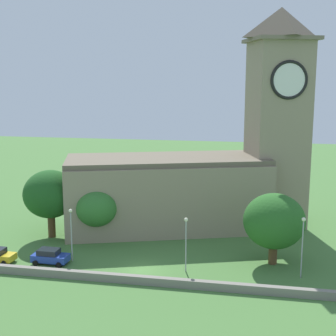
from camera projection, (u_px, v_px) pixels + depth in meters
name	position (u px, v px, depth m)	size (l,w,h in m)	color
ground_plane	(167.00, 230.00, 67.29)	(200.00, 200.00, 0.00)	#477538
church	(206.00, 166.00, 67.53)	(35.77, 20.29, 30.88)	gray
quay_barrier	(134.00, 279.00, 49.43)	(55.77, 0.70, 0.88)	gray
car_blue	(50.00, 256.00, 54.73)	(4.25, 2.30, 1.74)	#233D9E
streetlamp_west_mid	(71.00, 226.00, 54.85)	(0.44, 0.44, 6.35)	#9EA0A5
streetlamp_central	(186.00, 235.00, 51.93)	(0.44, 0.44, 6.20)	#9EA0A5
streetlamp_east_mid	(303.00, 238.00, 50.09)	(0.44, 0.44, 6.76)	#9EA0A5
tree_by_tower	(50.00, 194.00, 63.22)	(7.16, 7.16, 9.19)	brown
tree_riverside_west	(274.00, 221.00, 53.98)	(7.07, 7.07, 8.31)	brown
tree_churchyard	(97.00, 208.00, 61.45)	(5.37, 5.37, 7.00)	brown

